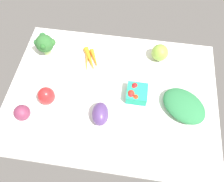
# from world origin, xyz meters

# --- Properties ---
(tablecloth) EXTENTS (1.04, 0.76, 0.02)m
(tablecloth) POSITION_xyz_m (0.00, 0.00, 0.01)
(tablecloth) COLOR white
(tablecloth) RESTS_ON ground
(broccoli_head) EXTENTS (0.11, 0.10, 0.12)m
(broccoli_head) POSITION_xyz_m (-0.39, 0.20, 0.09)
(broccoli_head) COLOR #A7D375
(broccoli_head) RESTS_ON tablecloth
(red_onion_near_basket) EXTENTS (0.08, 0.08, 0.08)m
(red_onion_near_basket) POSITION_xyz_m (-0.39, -0.18, 0.06)
(red_onion_near_basket) COLOR #792F4C
(red_onion_near_basket) RESTS_ON tablecloth
(carrot_bunch) EXTENTS (0.11, 0.17, 0.03)m
(carrot_bunch) POSITION_xyz_m (-0.14, 0.18, 0.03)
(carrot_bunch) COLOR orange
(carrot_bunch) RESTS_ON tablecloth
(berry_basket) EXTENTS (0.10, 0.10, 0.07)m
(berry_basket) POSITION_xyz_m (0.12, -0.00, 0.05)
(berry_basket) COLOR #23A47F
(berry_basket) RESTS_ON tablecloth
(eggplant) EXTENTS (0.09, 0.12, 0.08)m
(eggplant) POSITION_xyz_m (-0.03, -0.14, 0.06)
(eggplant) COLOR #533774
(eggplant) RESTS_ON tablecloth
(leafy_greens_clump) EXTENTS (0.27, 0.26, 0.06)m
(leafy_greens_clump) POSITION_xyz_m (0.35, -0.03, 0.05)
(leafy_greens_clump) COLOR #2D7B46
(leafy_greens_clump) RESTS_ON tablecloth
(heirloom_tomato_green) EXTENTS (0.09, 0.09, 0.09)m
(heirloom_tomato_green) POSITION_xyz_m (0.22, 0.26, 0.06)
(heirloom_tomato_green) COLOR #87B23F
(heirloom_tomato_green) RESTS_ON tablecloth
(bell_pepper_red) EXTENTS (0.09, 0.09, 0.10)m
(bell_pepper_red) POSITION_xyz_m (-0.30, -0.09, 0.07)
(bell_pepper_red) COLOR red
(bell_pepper_red) RESTS_ON tablecloth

